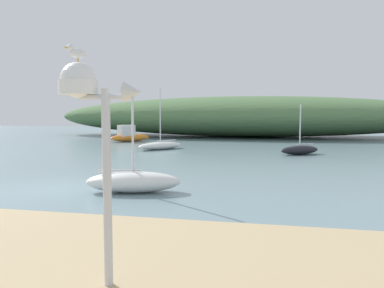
% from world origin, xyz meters
% --- Properties ---
extents(ground_plane, '(120.00, 120.00, 0.00)m').
position_xyz_m(ground_plane, '(0.00, 0.00, 0.00)').
color(ground_plane, gray).
extents(distant_hill, '(45.03, 13.68, 4.57)m').
position_xyz_m(distant_hill, '(4.41, 31.65, 2.28)').
color(distant_hill, '#517547').
rests_on(distant_hill, ground).
extents(mast_structure, '(1.16, 0.53, 3.09)m').
position_xyz_m(mast_structure, '(4.74, -6.87, 2.75)').
color(mast_structure, silver).
rests_on(mast_structure, beach_sand).
extents(seagull_on_radar, '(0.25, 0.29, 0.23)m').
position_xyz_m(seagull_on_radar, '(4.60, -6.88, 3.42)').
color(seagull_on_radar, orange).
rests_on(seagull_on_radar, mast_structure).
extents(sailboat_near_shore, '(3.20, 3.71, 4.44)m').
position_xyz_m(sailboat_near_shore, '(-0.61, 14.48, 0.30)').
color(sailboat_near_shore, white).
rests_on(sailboat_near_shore, ground).
extents(motorboat_off_point, '(3.47, 3.87, 1.54)m').
position_xyz_m(motorboat_off_point, '(-5.71, 21.34, 0.55)').
color(motorboat_off_point, orange).
rests_on(motorboat_off_point, ground).
extents(sailboat_mid_channel, '(3.27, 1.78, 3.17)m').
position_xyz_m(sailboat_mid_channel, '(2.79, -0.04, 0.35)').
color(sailboat_mid_channel, white).
rests_on(sailboat_mid_channel, ground).
extents(sailboat_by_sandbar, '(2.85, 2.42, 3.18)m').
position_xyz_m(sailboat_by_sandbar, '(9.05, 12.97, 0.30)').
color(sailboat_by_sandbar, black).
rests_on(sailboat_by_sandbar, ground).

